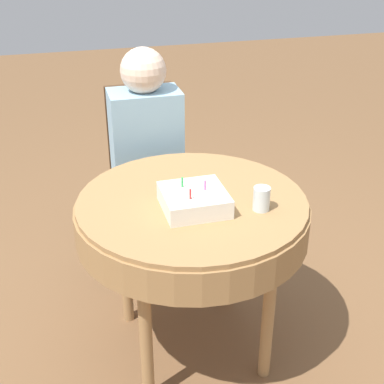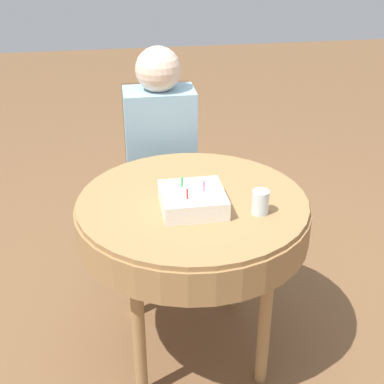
# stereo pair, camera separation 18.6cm
# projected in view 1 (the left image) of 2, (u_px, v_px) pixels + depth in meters

# --- Properties ---
(ground_plane) EXTENTS (12.00, 12.00, 0.00)m
(ground_plane) POSITION_uv_depth(u_px,v_px,m) (192.00, 344.00, 2.44)
(ground_plane) COLOR brown
(dining_table) EXTENTS (0.92, 0.92, 0.75)m
(dining_table) POSITION_uv_depth(u_px,v_px,m) (192.00, 220.00, 2.13)
(dining_table) COLOR #9E7547
(dining_table) RESTS_ON ground_plane
(chair) EXTENTS (0.39, 0.39, 0.98)m
(chair) POSITION_uv_depth(u_px,v_px,m) (145.00, 174.00, 2.83)
(chair) COLOR #4C331E
(chair) RESTS_ON ground_plane
(person) EXTENTS (0.35, 0.31, 1.20)m
(person) POSITION_uv_depth(u_px,v_px,m) (147.00, 144.00, 2.65)
(person) COLOR beige
(person) RESTS_ON ground_plane
(birthday_cake) EXTENTS (0.24, 0.24, 0.11)m
(birthday_cake) POSITION_uv_depth(u_px,v_px,m) (194.00, 200.00, 2.01)
(birthday_cake) COLOR white
(birthday_cake) RESTS_ON dining_table
(drinking_glass) EXTENTS (0.06, 0.06, 0.09)m
(drinking_glass) POSITION_uv_depth(u_px,v_px,m) (262.00, 199.00, 2.00)
(drinking_glass) COLOR silver
(drinking_glass) RESTS_ON dining_table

